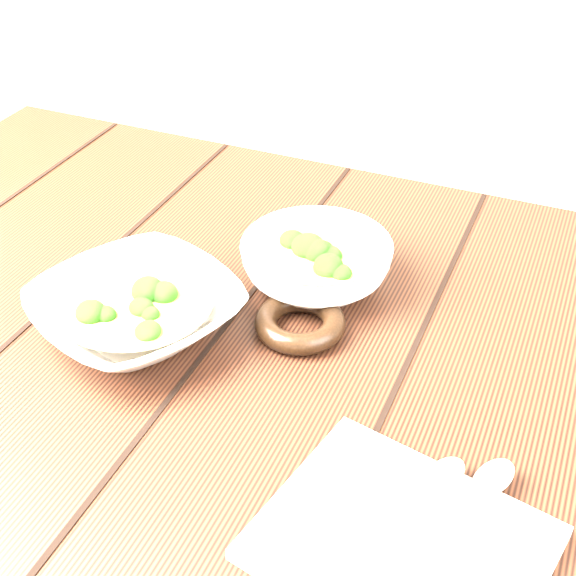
% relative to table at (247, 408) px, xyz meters
% --- Properties ---
extents(table, '(1.20, 0.80, 0.75)m').
position_rel_table_xyz_m(table, '(0.00, 0.00, 0.00)').
color(table, '#32190E').
rests_on(table, ground).
extents(soup_bowl_front, '(0.28, 0.28, 0.06)m').
position_rel_table_xyz_m(soup_bowl_front, '(-0.10, -0.05, 0.15)').
color(soup_bowl_front, silver).
rests_on(soup_bowl_front, table).
extents(soup_bowl_back, '(0.19, 0.19, 0.06)m').
position_rel_table_xyz_m(soup_bowl_back, '(0.04, 0.11, 0.15)').
color(soup_bowl_back, silver).
rests_on(soup_bowl_back, table).
extents(trivet, '(0.10, 0.10, 0.02)m').
position_rel_table_xyz_m(trivet, '(0.06, 0.02, 0.13)').
color(trivet, black).
rests_on(trivet, table).
extents(napkin, '(0.25, 0.22, 0.01)m').
position_rel_table_xyz_m(napkin, '(0.24, -0.20, 0.13)').
color(napkin, beige).
rests_on(napkin, table).
extents(spoon_left, '(0.08, 0.17, 0.01)m').
position_rel_table_xyz_m(spoon_left, '(0.24, -0.16, 0.13)').
color(spoon_left, '#B7B0A2').
rests_on(spoon_left, napkin).
extents(spoon_right, '(0.08, 0.17, 0.01)m').
position_rel_table_xyz_m(spoon_right, '(0.28, -0.15, 0.13)').
color(spoon_right, '#B7B0A2').
rests_on(spoon_right, napkin).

